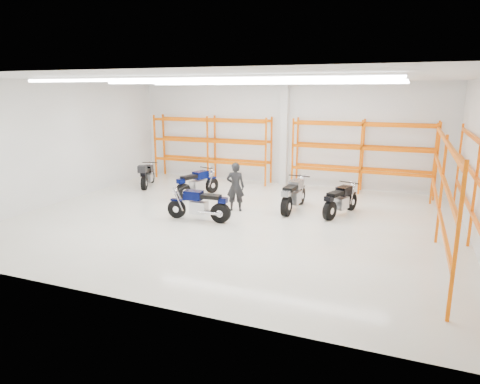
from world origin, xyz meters
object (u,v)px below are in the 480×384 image
at_px(motorcycle_back_a, 147,176).
at_px(motorcycle_back_c, 293,196).
at_px(motorcycle_back_d, 340,201).
at_px(motorcycle_main, 201,206).
at_px(structural_column, 284,134).
at_px(standing_man, 235,187).
at_px(motorcycle_back_b, 196,184).

distance_m(motorcycle_back_a, motorcycle_back_c, 7.00).
distance_m(motorcycle_back_c, motorcycle_back_d, 1.61).
height_order(motorcycle_main, structural_column, structural_column).
height_order(motorcycle_main, standing_man, standing_man).
distance_m(motorcycle_back_d, standing_man, 3.59).
xyz_separation_m(motorcycle_main, motorcycle_back_c, (2.46, 2.26, 0.03)).
height_order(motorcycle_back_b, standing_man, standing_man).
xyz_separation_m(motorcycle_back_c, structural_column, (-1.54, 4.14, 1.71)).
bearing_deg(motorcycle_back_c, standing_man, -158.99).
xyz_separation_m(motorcycle_main, motorcycle_back_d, (4.08, 2.23, -0.01)).
relative_size(motorcycle_main, structural_column, 0.49).
bearing_deg(motorcycle_back_d, structural_column, 127.16).
distance_m(motorcycle_main, motorcycle_back_c, 3.34).
distance_m(motorcycle_back_a, motorcycle_back_d, 8.60).
distance_m(motorcycle_back_a, motorcycle_back_b, 2.88).
height_order(motorcycle_back_c, motorcycle_back_d, motorcycle_back_c).
height_order(motorcycle_main, motorcycle_back_c, motorcycle_back_c).
bearing_deg(standing_man, structural_column, -108.60).
distance_m(motorcycle_main, motorcycle_back_d, 4.65).
bearing_deg(motorcycle_back_d, motorcycle_main, -151.30).
relative_size(motorcycle_back_c, structural_column, 0.52).
xyz_separation_m(motorcycle_back_d, standing_man, (-3.50, -0.70, 0.36)).
relative_size(motorcycle_back_b, structural_column, 0.48).
distance_m(motorcycle_back_b, structural_column, 4.74).
relative_size(motorcycle_back_b, motorcycle_back_c, 0.93).
height_order(motorcycle_main, motorcycle_back_b, motorcycle_back_b).
relative_size(motorcycle_back_c, standing_man, 1.36).
xyz_separation_m(motorcycle_back_b, standing_man, (2.21, -1.26, 0.34)).
bearing_deg(motorcycle_back_c, motorcycle_back_a, 169.28).
bearing_deg(motorcycle_back_b, motorcycle_back_d, -5.65).
relative_size(motorcycle_back_a, motorcycle_back_c, 0.88).
bearing_deg(motorcycle_main, structural_column, 81.80).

